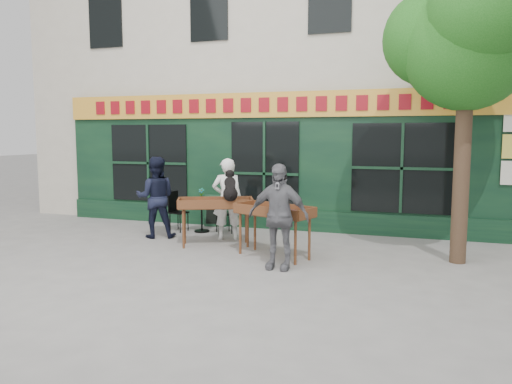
% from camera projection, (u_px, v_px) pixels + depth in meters
% --- Properties ---
extents(ground, '(80.00, 80.00, 0.00)m').
position_uv_depth(ground, '(230.00, 249.00, 10.08)').
color(ground, slate).
rests_on(ground, ground).
extents(building, '(14.00, 7.26, 10.00)m').
position_uv_depth(building, '(301.00, 46.00, 15.13)').
color(building, beige).
rests_on(building, ground).
extents(street_tree, '(3.05, 2.90, 5.60)m').
position_uv_depth(street_tree, '(471.00, 28.00, 8.56)').
color(street_tree, '#382619').
rests_on(street_tree, ground).
extents(book_cart_center, '(1.62, 1.17, 0.99)m').
position_uv_depth(book_cart_center, '(215.00, 206.00, 10.29)').
color(book_cart_center, brown).
rests_on(book_cart_center, ground).
extents(dog, '(0.55, 0.69, 0.60)m').
position_uv_depth(dog, '(230.00, 185.00, 10.07)').
color(dog, black).
rests_on(dog, book_cart_center).
extents(woman, '(0.77, 0.65, 1.79)m').
position_uv_depth(woman, '(227.00, 199.00, 10.89)').
color(woman, white).
rests_on(woman, ground).
extents(book_cart_right, '(1.62, 1.12, 0.99)m').
position_uv_depth(book_cart_right, '(274.00, 214.00, 9.30)').
color(book_cart_right, brown).
rests_on(book_cart_right, ground).
extents(man_right, '(1.07, 0.47, 1.81)m').
position_uv_depth(man_right, '(278.00, 216.00, 8.49)').
color(man_right, '#5C5C61').
rests_on(man_right, ground).
extents(bistro_table, '(0.60, 0.60, 0.76)m').
position_uv_depth(bistro_table, '(202.00, 209.00, 11.76)').
color(bistro_table, black).
rests_on(bistro_table, ground).
extents(bistro_chair_left, '(0.43, 0.42, 0.95)m').
position_uv_depth(bistro_chair_left, '(176.00, 208.00, 11.88)').
color(bistro_chair_left, black).
rests_on(bistro_chair_left, ground).
extents(bistro_chair_right, '(0.50, 0.50, 0.95)m').
position_uv_depth(bistro_chair_right, '(228.00, 209.00, 11.65)').
color(bistro_chair_right, black).
rests_on(bistro_chair_right, ground).
extents(potted_plant, '(0.16, 0.11, 0.28)m').
position_uv_depth(potted_plant, '(201.00, 194.00, 11.72)').
color(potted_plant, gray).
rests_on(potted_plant, bistro_table).
extents(man_left, '(1.08, 0.99, 1.81)m').
position_uv_depth(man_left, '(156.00, 197.00, 11.09)').
color(man_left, black).
rests_on(man_left, ground).
extents(chalkboard, '(0.59, 0.30, 0.79)m').
position_uv_depth(chalkboard, '(216.00, 211.00, 12.49)').
color(chalkboard, black).
rests_on(chalkboard, ground).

